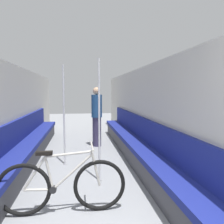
# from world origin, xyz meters

# --- Properties ---
(wall_left) EXTENTS (0.10, 11.16, 2.14)m
(wall_left) POSITION_xyz_m (-1.47, 3.98, 1.07)
(wall_left) COLOR beige
(wall_left) RESTS_ON ground
(wall_right) EXTENTS (0.10, 11.16, 2.14)m
(wall_right) POSITION_xyz_m (1.47, 3.98, 1.07)
(wall_right) COLOR beige
(wall_right) RESTS_ON ground
(bench_seat_row_left) EXTENTS (0.47, 6.90, 0.97)m
(bench_seat_row_left) POSITION_xyz_m (-1.22, 4.07, 0.31)
(bench_seat_row_left) COLOR #3D3D42
(bench_seat_row_left) RESTS_ON ground
(bench_seat_row_right) EXTENTS (0.47, 6.90, 0.97)m
(bench_seat_row_right) POSITION_xyz_m (1.22, 4.07, 0.31)
(bench_seat_row_right) COLOR #3D3D42
(bench_seat_row_right) RESTS_ON ground
(bicycle) EXTENTS (1.63, 0.46, 0.88)m
(bicycle) POSITION_xyz_m (-0.28, 2.10, 0.36)
(bicycle) COLOR black
(bicycle) RESTS_ON ground
(grab_pole_near) EXTENTS (0.08, 0.08, 2.12)m
(grab_pole_near) POSITION_xyz_m (0.28, 3.06, 1.03)
(grab_pole_near) COLOR gray
(grab_pole_near) RESTS_ON ground
(grab_pole_far) EXTENTS (0.08, 0.08, 2.12)m
(grab_pole_far) POSITION_xyz_m (-0.38, 4.03, 1.03)
(grab_pole_far) COLOR gray
(grab_pole_far) RESTS_ON ground
(passenger_standing) EXTENTS (0.30, 0.30, 1.69)m
(passenger_standing) POSITION_xyz_m (0.43, 5.53, 0.87)
(passenger_standing) COLOR #332D4C
(passenger_standing) RESTS_ON ground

